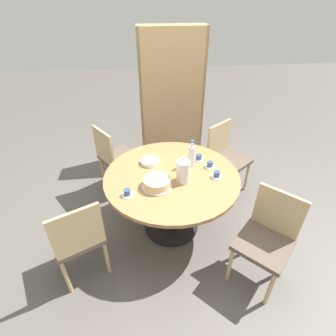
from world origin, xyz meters
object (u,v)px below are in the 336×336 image
(water_bottle, at_px, (192,156))
(cup_a, at_px, (199,158))
(cup_b, at_px, (217,175))
(cup_d, at_px, (127,193))
(chair_d, at_px, (267,237))
(chair_b, at_px, (115,156))
(coffee_pot, at_px, (183,171))
(cake_main, at_px, (157,183))
(cup_c, at_px, (210,165))
(bookshelf, at_px, (172,100))
(chair_a, at_px, (226,156))
(chair_c, at_px, (77,237))

(water_bottle, distance_m, cup_a, 0.17)
(cup_b, relative_size, cup_d, 1.00)
(chair_d, bearing_deg, chair_b, 178.57)
(coffee_pot, height_order, cake_main, coffee_pot)
(chair_d, height_order, cup_c, chair_d)
(bookshelf, bearing_deg, cup_b, 98.07)
(chair_d, xyz_separation_m, cup_b, (-0.31, 0.58, 0.25))
(chair_d, relative_size, coffee_pot, 3.41)
(water_bottle, bearing_deg, chair_a, 41.66)
(cup_b, bearing_deg, cake_main, -172.15)
(chair_a, distance_m, cup_a, 0.64)
(cup_a, bearing_deg, cup_c, -60.06)
(cup_b, bearing_deg, cup_c, 97.39)
(bookshelf, height_order, cup_c, bookshelf)
(cup_a, distance_m, cup_b, 0.34)
(chair_a, xyz_separation_m, chair_d, (-0.03, -1.29, 0.00))
(cup_a, xyz_separation_m, cup_b, (0.11, -0.32, 0.00))
(chair_c, bearing_deg, cup_a, -174.14)
(cup_a, relative_size, cup_d, 1.00)
(chair_a, distance_m, cup_d, 1.50)
(coffee_pot, distance_m, water_bottle, 0.28)
(chair_a, relative_size, cup_b, 7.96)
(chair_b, relative_size, cup_c, 7.96)
(cup_c, xyz_separation_m, cup_d, (-0.83, -0.35, 0.00))
(chair_a, relative_size, chair_c, 1.00)
(cup_a, height_order, cup_c, same)
(cup_a, xyz_separation_m, cup_d, (-0.74, -0.49, 0.00))
(bookshelf, bearing_deg, cup_d, 71.04)
(chair_d, height_order, water_bottle, water_bottle)
(chair_c, bearing_deg, chair_a, -171.20)
(cup_c, bearing_deg, cake_main, -155.39)
(coffee_pot, relative_size, water_bottle, 0.89)
(water_bottle, bearing_deg, cup_d, -148.40)
(chair_a, xyz_separation_m, coffee_pot, (-0.67, -0.73, 0.35))
(chair_d, xyz_separation_m, cup_d, (-1.15, 0.41, 0.25))
(cake_main, bearing_deg, chair_b, 115.60)
(chair_c, distance_m, coffee_pot, 1.08)
(chair_b, xyz_separation_m, cup_c, (1.01, -0.68, 0.25))
(chair_c, height_order, cake_main, chair_c)
(water_bottle, xyz_separation_m, cake_main, (-0.37, -0.30, -0.08))
(bookshelf, height_order, cup_a, bookshelf)
(cake_main, xyz_separation_m, cup_a, (0.47, 0.40, -0.02))
(chair_a, height_order, cup_b, chair_a)
(chair_a, xyz_separation_m, water_bottle, (-0.54, -0.48, 0.35))
(coffee_pot, relative_size, cup_a, 2.34)
(chair_b, relative_size, bookshelf, 0.48)
(chair_a, xyz_separation_m, cup_c, (-0.36, -0.53, 0.25))
(chair_c, distance_m, cup_c, 1.41)
(cake_main, bearing_deg, cup_b, 7.85)
(cup_d, bearing_deg, chair_b, 100.00)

